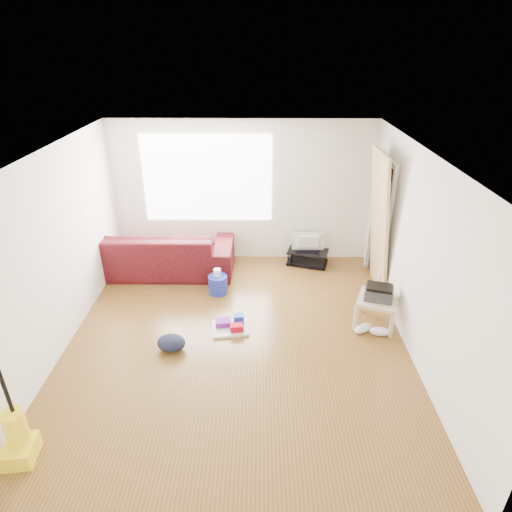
{
  "coord_description": "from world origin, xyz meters",
  "views": [
    {
      "loc": [
        0.31,
        -4.63,
        3.65
      ],
      "look_at": [
        0.25,
        0.6,
        0.98
      ],
      "focal_mm": 30.0,
      "sensor_mm": 36.0,
      "label": 1
    }
  ],
  "objects_px": {
    "sofa": "(159,270)",
    "bucket": "(218,292)",
    "tv_stand": "(308,257)",
    "vacuum": "(17,437)",
    "side_table": "(377,302)",
    "cleaning_tray": "(231,326)",
    "backpack": "(172,349)"
  },
  "relations": [
    {
      "from": "sofa",
      "to": "bucket",
      "type": "bearing_deg",
      "value": 146.67
    },
    {
      "from": "tv_stand",
      "to": "vacuum",
      "type": "bearing_deg",
      "value": -112.64
    },
    {
      "from": "tv_stand",
      "to": "side_table",
      "type": "bearing_deg",
      "value": -51.1
    },
    {
      "from": "side_table",
      "to": "vacuum",
      "type": "relative_size",
      "value": 0.5
    },
    {
      "from": "bucket",
      "to": "sofa",
      "type": "bearing_deg",
      "value": 146.67
    },
    {
      "from": "side_table",
      "to": "cleaning_tray",
      "type": "distance_m",
      "value": 2.07
    },
    {
      "from": "side_table",
      "to": "cleaning_tray",
      "type": "relative_size",
      "value": 1.25
    },
    {
      "from": "tv_stand",
      "to": "cleaning_tray",
      "type": "xyz_separation_m",
      "value": [
        -1.26,
        -1.96,
        -0.09
      ]
    },
    {
      "from": "tv_stand",
      "to": "cleaning_tray",
      "type": "relative_size",
      "value": 1.44
    },
    {
      "from": "sofa",
      "to": "backpack",
      "type": "distance_m",
      "value": 2.23
    },
    {
      "from": "sofa",
      "to": "cleaning_tray",
      "type": "relative_size",
      "value": 4.77
    },
    {
      "from": "tv_stand",
      "to": "bucket",
      "type": "relative_size",
      "value": 2.59
    },
    {
      "from": "bucket",
      "to": "tv_stand",
      "type": "bearing_deg",
      "value": 33.19
    },
    {
      "from": "backpack",
      "to": "vacuum",
      "type": "height_order",
      "value": "vacuum"
    },
    {
      "from": "tv_stand",
      "to": "backpack",
      "type": "distance_m",
      "value": 3.14
    },
    {
      "from": "side_table",
      "to": "backpack",
      "type": "relative_size",
      "value": 1.82
    },
    {
      "from": "sofa",
      "to": "bucket",
      "type": "xyz_separation_m",
      "value": [
        1.11,
        -0.73,
        0.0
      ]
    },
    {
      "from": "sofa",
      "to": "bucket",
      "type": "distance_m",
      "value": 1.32
    },
    {
      "from": "side_table",
      "to": "vacuum",
      "type": "distance_m",
      "value": 4.53
    },
    {
      "from": "backpack",
      "to": "sofa",
      "type": "bearing_deg",
      "value": 114.18
    },
    {
      "from": "cleaning_tray",
      "to": "sofa",
      "type": "bearing_deg",
      "value": 129.18
    },
    {
      "from": "tv_stand",
      "to": "side_table",
      "type": "xyz_separation_m",
      "value": [
        0.78,
        -1.82,
        0.22
      ]
    },
    {
      "from": "side_table",
      "to": "bucket",
      "type": "bearing_deg",
      "value": 160.52
    },
    {
      "from": "vacuum",
      "to": "backpack",
      "type": "bearing_deg",
      "value": 47.04
    },
    {
      "from": "bucket",
      "to": "cleaning_tray",
      "type": "relative_size",
      "value": 0.55
    },
    {
      "from": "sofa",
      "to": "side_table",
      "type": "distance_m",
      "value": 3.77
    },
    {
      "from": "sofa",
      "to": "vacuum",
      "type": "bearing_deg",
      "value": 81.93
    },
    {
      "from": "side_table",
      "to": "vacuum",
      "type": "height_order",
      "value": "vacuum"
    },
    {
      "from": "cleaning_tray",
      "to": "backpack",
      "type": "xyz_separation_m",
      "value": [
        -0.75,
        -0.45,
        -0.05
      ]
    },
    {
      "from": "sofa",
      "to": "side_table",
      "type": "relative_size",
      "value": 3.83
    },
    {
      "from": "side_table",
      "to": "bucket",
      "type": "distance_m",
      "value": 2.48
    },
    {
      "from": "side_table",
      "to": "bucket",
      "type": "height_order",
      "value": "side_table"
    }
  ]
}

